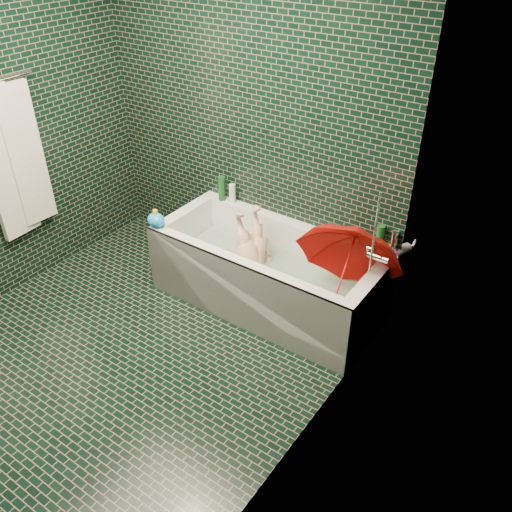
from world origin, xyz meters
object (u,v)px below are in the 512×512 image
Objects in this scene: bathtub at (267,280)px; child at (254,263)px; rubber_duck at (375,245)px; umbrella at (344,271)px; bath_toy at (156,220)px.

child is at bearing 176.86° from bathtub.
bathtub is 1.97× the size of child.
child is 7.55× the size of rubber_duck.
umbrella reaches higher than bath_toy.
bathtub is 14.87× the size of rubber_duck.
bathtub is 0.74m from umbrella.
child is at bearing -148.84° from rubber_duck.
child is at bearing 170.25° from umbrella.
bath_toy is at bearing -175.58° from umbrella.
bathtub is at bearing 9.40° from bath_toy.
rubber_duck is at bearing 79.96° from umbrella.
child is 1.25× the size of umbrella.
rubber_duck is at bearing 12.59° from bath_toy.
rubber_duck reaches higher than child.
umbrella is at bearing -4.77° from bathtub.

